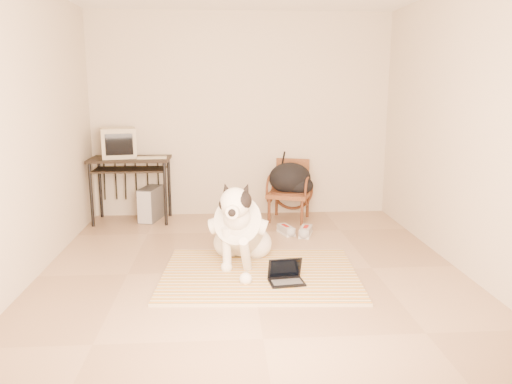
{
  "coord_description": "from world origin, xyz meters",
  "views": [
    {
      "loc": [
        -0.27,
        -4.51,
        1.73
      ],
      "look_at": [
        0.05,
        0.16,
        0.74
      ],
      "focal_mm": 35.0,
      "sensor_mm": 36.0,
      "label": 1
    }
  ],
  "objects": [
    {
      "name": "wall_front",
      "position": [
        0.0,
        -2.25,
        1.35
      ],
      "size": [
        4.5,
        0.0,
        4.5
      ],
      "primitive_type": "plane",
      "rotation": [
        -1.57,
        0.0,
        0.0
      ],
      "color": "beige",
      "rests_on": "floor"
    },
    {
      "name": "backpack",
      "position": [
        0.64,
        1.84,
        0.55
      ],
      "size": [
        0.57,
        0.46,
        0.41
      ],
      "color": "black",
      "rests_on": "rattan_chair"
    },
    {
      "name": "crt_monitor",
      "position": [
        -1.59,
        1.97,
        1.03
      ],
      "size": [
        0.5,
        0.49,
        0.38
      ],
      "color": "#AFA589",
      "rests_on": "computer_desk"
    },
    {
      "name": "dog",
      "position": [
        -0.1,
        0.21,
        0.36
      ],
      "size": [
        0.6,
        1.26,
        0.9
      ],
      "color": "white",
      "rests_on": "rug"
    },
    {
      "name": "wall_right",
      "position": [
        2.0,
        0.0,
        1.35
      ],
      "size": [
        0.0,
        4.5,
        4.5
      ],
      "primitive_type": "plane",
      "rotation": [
        1.57,
        0.0,
        -1.57
      ],
      "color": "beige",
      "rests_on": "floor"
    },
    {
      "name": "sneaker_left",
      "position": [
        0.49,
        1.21,
        0.04
      ],
      "size": [
        0.2,
        0.31,
        0.1
      ],
      "color": "silver",
      "rests_on": "floor"
    },
    {
      "name": "sneaker_right",
      "position": [
        0.71,
        1.12,
        0.05
      ],
      "size": [
        0.21,
        0.33,
        0.11
      ],
      "color": "silver",
      "rests_on": "floor"
    },
    {
      "name": "laptop",
      "position": [
        0.28,
        -0.34,
        0.07
      ],
      "size": [
        0.33,
        0.26,
        0.21
      ],
      "color": "black",
      "rests_on": "rug"
    },
    {
      "name": "desk_keyboard",
      "position": [
        -1.15,
        1.85,
        0.85
      ],
      "size": [
        0.37,
        0.15,
        0.02
      ],
      "primitive_type": "cube",
      "rotation": [
        0.0,
        0.0,
        0.05
      ],
      "color": "#AFA589",
      "rests_on": "computer_desk"
    },
    {
      "name": "floor",
      "position": [
        0.0,
        0.0,
        0.0
      ],
      "size": [
        4.5,
        4.5,
        0.0
      ],
      "primitive_type": "plane",
      "color": "tan",
      "rests_on": "ground"
    },
    {
      "name": "computer_desk",
      "position": [
        -1.45,
        1.92,
        0.72
      ],
      "size": [
        1.01,
        0.57,
        0.84
      ],
      "color": "black",
      "rests_on": "floor"
    },
    {
      "name": "wall_back",
      "position": [
        0.0,
        2.25,
        1.35
      ],
      "size": [
        4.5,
        0.0,
        4.5
      ],
      "primitive_type": "plane",
      "rotation": [
        1.57,
        0.0,
        0.0
      ],
      "color": "beige",
      "rests_on": "floor"
    },
    {
      "name": "wall_left",
      "position": [
        -2.0,
        0.0,
        1.35
      ],
      "size": [
        0.0,
        4.5,
        4.5
      ],
      "primitive_type": "plane",
      "rotation": [
        1.57,
        0.0,
        1.57
      ],
      "color": "beige",
      "rests_on": "floor"
    },
    {
      "name": "rattan_chair",
      "position": [
        0.62,
        1.89,
        0.4
      ],
      "size": [
        0.66,
        0.64,
        0.79
      ],
      "color": "brown",
      "rests_on": "floor"
    },
    {
      "name": "rug",
      "position": [
        0.07,
        -0.11,
        0.01
      ],
      "size": [
        1.89,
        1.5,
        0.02
      ],
      "color": "orange",
      "rests_on": "floor"
    },
    {
      "name": "pc_tower",
      "position": [
        -1.21,
        1.97,
        0.22
      ],
      "size": [
        0.3,
        0.5,
        0.44
      ],
      "color": "#464648",
      "rests_on": "floor"
    }
  ]
}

